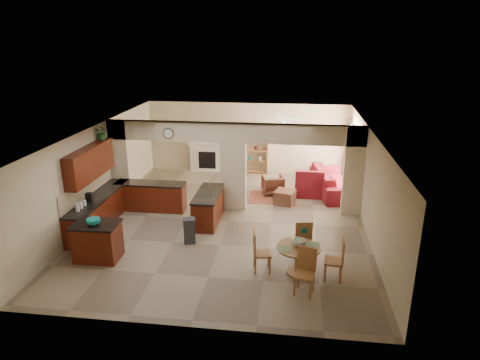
# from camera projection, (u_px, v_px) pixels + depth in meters

# --- Properties ---
(floor) EXTENTS (10.00, 10.00, 0.00)m
(floor) POSITION_uv_depth(u_px,v_px,m) (229.00, 221.00, 12.94)
(floor) COLOR gray
(floor) RESTS_ON ground
(ceiling) EXTENTS (10.00, 10.00, 0.00)m
(ceiling) POSITION_uv_depth(u_px,v_px,m) (228.00, 130.00, 12.03)
(ceiling) COLOR white
(ceiling) RESTS_ON wall_back
(wall_back) EXTENTS (8.00, 0.00, 8.00)m
(wall_back) POSITION_uv_depth(u_px,v_px,m) (247.00, 138.00, 17.18)
(wall_back) COLOR beige
(wall_back) RESTS_ON floor
(wall_front) EXTENTS (8.00, 0.00, 8.00)m
(wall_front) POSITION_uv_depth(u_px,v_px,m) (187.00, 263.00, 7.79)
(wall_front) COLOR beige
(wall_front) RESTS_ON floor
(wall_left) EXTENTS (0.00, 10.00, 10.00)m
(wall_left) POSITION_uv_depth(u_px,v_px,m) (98.00, 172.00, 12.96)
(wall_left) COLOR beige
(wall_left) RESTS_ON floor
(wall_right) EXTENTS (0.00, 10.00, 10.00)m
(wall_right) POSITION_uv_depth(u_px,v_px,m) (369.00, 183.00, 12.01)
(wall_right) COLOR beige
(wall_right) RESTS_ON floor
(partition_left_pier) EXTENTS (0.60, 0.25, 2.80)m
(partition_left_pier) POSITION_uv_depth(u_px,v_px,m) (120.00, 163.00, 13.87)
(partition_left_pier) COLOR beige
(partition_left_pier) RESTS_ON floor
(partition_center_pier) EXTENTS (0.80, 0.25, 2.20)m
(partition_center_pier) POSITION_uv_depth(u_px,v_px,m) (233.00, 176.00, 13.52)
(partition_center_pier) COLOR beige
(partition_center_pier) RESTS_ON floor
(partition_right_pier) EXTENTS (0.60, 0.25, 2.80)m
(partition_right_pier) POSITION_uv_depth(u_px,v_px,m) (354.00, 171.00, 12.98)
(partition_right_pier) COLOR beige
(partition_right_pier) RESTS_ON floor
(partition_header) EXTENTS (8.00, 0.25, 0.60)m
(partition_header) POSITION_uv_depth(u_px,v_px,m) (233.00, 133.00, 13.07)
(partition_header) COLOR beige
(partition_header) RESTS_ON partition_center_pier
(kitchen_counter) EXTENTS (2.52, 3.29, 1.48)m
(kitchen_counter) POSITION_uv_depth(u_px,v_px,m) (121.00, 204.00, 12.94)
(kitchen_counter) COLOR #460F08
(kitchen_counter) RESTS_ON floor
(upper_cabinets) EXTENTS (0.35, 2.40, 0.90)m
(upper_cabinets) POSITION_uv_depth(u_px,v_px,m) (90.00, 163.00, 12.02)
(upper_cabinets) COLOR #460F08
(upper_cabinets) RESTS_ON wall_left
(peninsula) EXTENTS (0.70, 1.85, 0.91)m
(peninsula) POSITION_uv_depth(u_px,v_px,m) (208.00, 207.00, 12.76)
(peninsula) COLOR #460F08
(peninsula) RESTS_ON floor
(wall_clock) EXTENTS (0.34, 0.03, 0.34)m
(wall_clock) POSITION_uv_depth(u_px,v_px,m) (168.00, 133.00, 13.18)
(wall_clock) COLOR #4E271A
(wall_clock) RESTS_ON partition_header
(rug) EXTENTS (1.60, 1.30, 0.01)m
(rug) POSITION_uv_depth(u_px,v_px,m) (272.00, 197.00, 14.77)
(rug) COLOR #994637
(rug) RESTS_ON floor
(fireplace) EXTENTS (1.60, 0.35, 1.20)m
(fireplace) POSITION_uv_depth(u_px,v_px,m) (208.00, 156.00, 17.47)
(fireplace) COLOR white
(fireplace) RESTS_ON floor
(shelving_unit) EXTENTS (1.00, 0.32, 1.80)m
(shelving_unit) POSITION_uv_depth(u_px,v_px,m) (255.00, 151.00, 17.13)
(shelving_unit) COLOR #A36B38
(shelving_unit) RESTS_ON floor
(window_a) EXTENTS (0.02, 0.90, 1.90)m
(window_a) POSITION_uv_depth(u_px,v_px,m) (357.00, 166.00, 14.24)
(window_a) COLOR white
(window_a) RESTS_ON wall_right
(window_b) EXTENTS (0.02, 0.90, 1.90)m
(window_b) POSITION_uv_depth(u_px,v_px,m) (351.00, 152.00, 15.83)
(window_b) COLOR white
(window_b) RESTS_ON wall_right
(glazed_door) EXTENTS (0.02, 0.70, 2.10)m
(glazed_door) POSITION_uv_depth(u_px,v_px,m) (353.00, 163.00, 15.08)
(glazed_door) COLOR white
(glazed_door) RESTS_ON wall_right
(drape_a_left) EXTENTS (0.10, 0.28, 2.30)m
(drape_a_left) POSITION_uv_depth(u_px,v_px,m) (358.00, 171.00, 13.68)
(drape_a_left) COLOR #45201B
(drape_a_left) RESTS_ON wall_right
(drape_a_right) EXTENTS (0.10, 0.28, 2.30)m
(drape_a_right) POSITION_uv_depth(u_px,v_px,m) (353.00, 161.00, 14.80)
(drape_a_right) COLOR #45201B
(drape_a_right) RESTS_ON wall_right
(drape_b_left) EXTENTS (0.10, 0.28, 2.30)m
(drape_b_left) POSITION_uv_depth(u_px,v_px,m) (351.00, 157.00, 15.27)
(drape_b_left) COLOR #45201B
(drape_b_left) RESTS_ON wall_right
(drape_b_right) EXTENTS (0.10, 0.28, 2.30)m
(drape_b_right) POSITION_uv_depth(u_px,v_px,m) (348.00, 148.00, 16.40)
(drape_b_right) COLOR #45201B
(drape_b_right) RESTS_ON wall_right
(ceiling_fan) EXTENTS (1.00, 1.00, 0.10)m
(ceiling_fan) POSITION_uv_depth(u_px,v_px,m) (284.00, 120.00, 14.75)
(ceiling_fan) COLOR white
(ceiling_fan) RESTS_ON ceiling
(kitchen_island) EXTENTS (1.12, 0.81, 0.96)m
(kitchen_island) POSITION_uv_depth(u_px,v_px,m) (97.00, 241.00, 10.61)
(kitchen_island) COLOR #460F08
(kitchen_island) RESTS_ON floor
(teal_bowl) EXTENTS (0.33, 0.33, 0.15)m
(teal_bowl) POSITION_uv_depth(u_px,v_px,m) (94.00, 222.00, 10.37)
(teal_bowl) COLOR #12807E
(teal_bowl) RESTS_ON kitchen_island
(trash_can) EXTENTS (0.36, 0.33, 0.64)m
(trash_can) POSITION_uv_depth(u_px,v_px,m) (189.00, 232.00, 11.50)
(trash_can) COLOR #292A2C
(trash_can) RESTS_ON floor
(dining_table) EXTENTS (1.02, 1.02, 0.70)m
(dining_table) POSITION_uv_depth(u_px,v_px,m) (298.00, 256.00, 9.94)
(dining_table) COLOR #A36B38
(dining_table) RESTS_ON floor
(fruit_bowl) EXTENTS (0.33, 0.33, 0.17)m
(fruit_bowl) POSITION_uv_depth(u_px,v_px,m) (298.00, 242.00, 9.90)
(fruit_bowl) COLOR #79B326
(fruit_bowl) RESTS_ON dining_table
(sofa) EXTENTS (3.00, 1.59, 0.83)m
(sofa) POSITION_uv_depth(u_px,v_px,m) (333.00, 181.00, 15.15)
(sofa) COLOR maroon
(sofa) RESTS_ON floor
(chaise) EXTENTS (0.98, 0.80, 0.39)m
(chaise) POSITION_uv_depth(u_px,v_px,m) (309.00, 190.00, 14.93)
(chaise) COLOR maroon
(chaise) RESTS_ON floor
(armchair) EXTENTS (0.88, 0.89, 0.66)m
(armchair) POSITION_uv_depth(u_px,v_px,m) (273.00, 184.00, 15.06)
(armchair) COLOR maroon
(armchair) RESTS_ON floor
(ottoman) EXTENTS (0.76, 0.76, 0.44)m
(ottoman) POSITION_uv_depth(u_px,v_px,m) (285.00, 197.00, 14.21)
(ottoman) COLOR maroon
(ottoman) RESTS_ON floor
(plant) EXTENTS (0.47, 0.44, 0.43)m
(plant) POSITION_uv_depth(u_px,v_px,m) (102.00, 132.00, 12.68)
(plant) COLOR #134A15
(plant) RESTS_ON upper_cabinets
(chair_north) EXTENTS (0.49, 0.49, 1.02)m
(chair_north) POSITION_uv_depth(u_px,v_px,m) (303.00, 238.00, 10.62)
(chair_north) COLOR #A36B38
(chair_north) RESTS_ON floor
(chair_east) EXTENTS (0.45, 0.45, 1.02)m
(chair_east) POSITION_uv_depth(u_px,v_px,m) (338.00, 258.00, 9.68)
(chair_east) COLOR #A36B38
(chair_east) RESTS_ON floor
(chair_south) EXTENTS (0.50, 0.50, 1.02)m
(chair_south) POSITION_uv_depth(u_px,v_px,m) (306.00, 269.00, 9.23)
(chair_south) COLOR #A36B38
(chair_south) RESTS_ON floor
(chair_west) EXTENTS (0.49, 0.49, 1.02)m
(chair_west) POSITION_uv_depth(u_px,v_px,m) (259.00, 250.00, 10.04)
(chair_west) COLOR #A36B38
(chair_west) RESTS_ON floor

